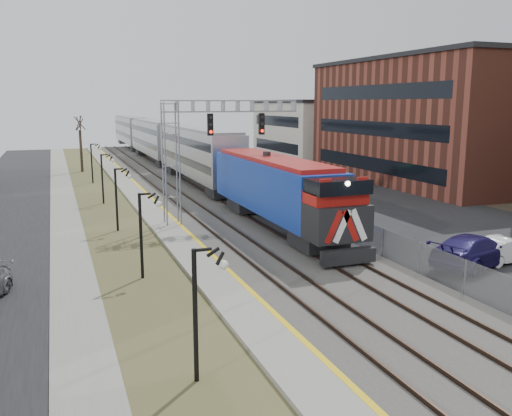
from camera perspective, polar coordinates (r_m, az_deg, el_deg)
sidewalk at (r=41.84m, az=-19.47°, el=-0.54°), size 2.00×120.00×0.08m
grass_median at (r=41.98m, az=-15.39°, el=-0.28°), size 4.00×120.00×0.06m
platform at (r=42.32m, az=-11.35°, el=0.11°), size 2.00×120.00×0.24m
ballast_bed at (r=43.36m, az=-4.82°, el=0.52°), size 8.00×120.00×0.20m
parking_lot at (r=47.95m, az=9.13°, el=1.33°), size 16.00×120.00×0.04m
platform_edge at (r=42.44m, az=-10.18°, el=0.35°), size 0.24×120.00×0.01m
track_near at (r=42.85m, az=-7.40°, el=0.58°), size 1.58×120.00×0.15m
track_far at (r=43.75m, az=-2.93°, el=0.87°), size 1.58×120.00×0.15m
train at (r=67.82m, az=-9.45°, el=6.58°), size 3.00×85.85×5.33m
signal_gantry at (r=35.24m, az=-6.24°, el=7.09°), size 9.00×1.07×8.15m
lampposts at (r=25.32m, az=-12.11°, el=-2.84°), size 0.14×62.14×4.00m
fence at (r=44.53m, az=0.38°, el=1.75°), size 0.04×120.00×1.60m
buildings_east at (r=52.84m, az=24.95°, el=8.20°), size 16.00×76.00×15.00m
car_lot_b at (r=30.16m, az=24.99°, el=-4.05°), size 3.98×1.42×1.31m
car_lot_d at (r=28.72m, az=21.96°, el=-4.24°), size 5.91×3.91×1.59m
car_lot_e at (r=46.48m, az=5.50°, el=2.11°), size 5.10×2.95×1.63m
car_lot_f at (r=56.00m, az=1.15°, el=3.51°), size 4.12×1.63×1.33m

